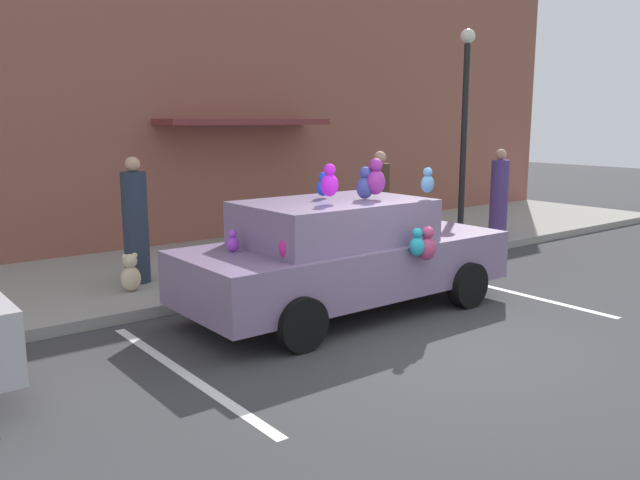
# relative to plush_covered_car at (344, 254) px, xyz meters

# --- Properties ---
(ground_plane) EXTENTS (60.00, 60.00, 0.00)m
(ground_plane) POSITION_rel_plush_covered_car_xyz_m (-0.15, -1.70, -0.80)
(ground_plane) COLOR #38383A
(sidewalk) EXTENTS (24.00, 4.00, 0.15)m
(sidewalk) POSITION_rel_plush_covered_car_xyz_m (-0.15, 3.30, -0.73)
(sidewalk) COLOR gray
(sidewalk) RESTS_ON ground
(storefront_building) EXTENTS (24.00, 1.25, 6.40)m
(storefront_building) POSITION_rel_plush_covered_car_xyz_m (-0.13, 5.45, 2.39)
(storefront_building) COLOR brown
(storefront_building) RESTS_ON ground
(parking_stripe_front) EXTENTS (0.12, 3.60, 0.01)m
(parking_stripe_front) POSITION_rel_plush_covered_car_xyz_m (2.67, -0.70, -0.80)
(parking_stripe_front) COLOR silver
(parking_stripe_front) RESTS_ON ground
(parking_stripe_rear) EXTENTS (0.12, 3.60, 0.01)m
(parking_stripe_rear) POSITION_rel_plush_covered_car_xyz_m (-2.74, -0.70, -0.80)
(parking_stripe_rear) COLOR silver
(parking_stripe_rear) RESTS_ON ground
(plush_covered_car) EXTENTS (4.65, 2.13, 2.09)m
(plush_covered_car) POSITION_rel_plush_covered_car_xyz_m (0.00, 0.00, 0.00)
(plush_covered_car) COLOR slate
(plush_covered_car) RESTS_ON ground
(teddy_bear_on_sidewalk) EXTENTS (0.29, 0.24, 0.56)m
(teddy_bear_on_sidewalk) POSITION_rel_plush_covered_car_xyz_m (-2.10, 2.28, -0.40)
(teddy_bear_on_sidewalk) COLOR beige
(teddy_bear_on_sidewalk) RESTS_ON sidewalk
(street_lamp_post) EXTENTS (0.28, 0.28, 4.14)m
(street_lamp_post) POSITION_rel_plush_covered_car_xyz_m (4.54, 1.80, 1.86)
(street_lamp_post) COLOR black
(street_lamp_post) RESTS_ON sidewalk
(pedestrian_near_shopfront) EXTENTS (0.36, 0.36, 1.90)m
(pedestrian_near_shopfront) POSITION_rel_plush_covered_car_xyz_m (2.38, 1.87, 0.23)
(pedestrian_near_shopfront) COLOR #463120
(pedestrian_near_shopfront) RESTS_ON sidewalk
(pedestrian_walking_past) EXTENTS (0.37, 0.37, 1.84)m
(pedestrian_walking_past) POSITION_rel_plush_covered_car_xyz_m (5.81, 1.85, 0.20)
(pedestrian_walking_past) COLOR #50397E
(pedestrian_walking_past) RESTS_ON sidewalk
(pedestrian_by_lamp) EXTENTS (0.38, 0.38, 1.90)m
(pedestrian_by_lamp) POSITION_rel_plush_covered_car_xyz_m (-1.81, 2.73, 0.23)
(pedestrian_by_lamp) COLOR #273243
(pedestrian_by_lamp) RESTS_ON sidewalk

